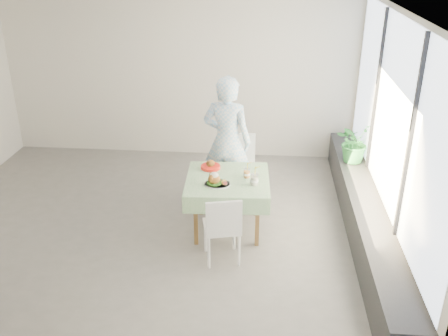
# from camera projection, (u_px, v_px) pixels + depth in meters

# --- Properties ---
(floor) EXTENTS (6.00, 6.00, 0.00)m
(floor) POSITION_uv_depth(u_px,v_px,m) (152.00, 223.00, 6.77)
(floor) COLOR #5C5957
(floor) RESTS_ON ground
(ceiling) EXTENTS (6.00, 6.00, 0.00)m
(ceiling) POSITION_uv_depth(u_px,v_px,m) (137.00, 9.00, 5.61)
(ceiling) COLOR white
(ceiling) RESTS_ON ground
(wall_back) EXTENTS (6.00, 0.02, 2.80)m
(wall_back) POSITION_uv_depth(u_px,v_px,m) (180.00, 76.00, 8.45)
(wall_back) COLOR beige
(wall_back) RESTS_ON ground
(wall_front) EXTENTS (6.00, 0.02, 2.80)m
(wall_front) POSITION_uv_depth(u_px,v_px,m) (71.00, 233.00, 3.93)
(wall_front) COLOR beige
(wall_front) RESTS_ON ground
(wall_right) EXTENTS (0.02, 5.00, 2.80)m
(wall_right) POSITION_uv_depth(u_px,v_px,m) (392.00, 134.00, 5.95)
(wall_right) COLOR beige
(wall_right) RESTS_ON ground
(window_pane) EXTENTS (0.01, 4.80, 2.18)m
(window_pane) POSITION_uv_depth(u_px,v_px,m) (393.00, 114.00, 5.84)
(window_pane) COLOR #D1E0F9
(window_pane) RESTS_ON ground
(window_ledge) EXTENTS (0.40, 4.80, 0.50)m
(window_ledge) POSITION_uv_depth(u_px,v_px,m) (364.00, 216.00, 6.44)
(window_ledge) COLOR black
(window_ledge) RESTS_ON ground
(cafe_table) EXTENTS (1.09, 1.09, 0.74)m
(cafe_table) POSITION_uv_depth(u_px,v_px,m) (227.00, 198.00, 6.46)
(cafe_table) COLOR brown
(cafe_table) RESTS_ON ground
(chair_far) EXTENTS (0.48, 0.48, 0.98)m
(chair_far) POSITION_uv_depth(u_px,v_px,m) (237.00, 181.00, 7.26)
(chair_far) COLOR white
(chair_far) RESTS_ON ground
(chair_near) EXTENTS (0.50, 0.50, 0.87)m
(chair_near) POSITION_uv_depth(u_px,v_px,m) (222.00, 240.00, 5.90)
(chair_near) COLOR white
(chair_near) RESTS_ON ground
(diner) EXTENTS (0.76, 0.57, 1.88)m
(diner) POSITION_uv_depth(u_px,v_px,m) (227.00, 142.00, 6.96)
(diner) COLOR #97CBF2
(diner) RESTS_ON ground
(main_dish) EXTENTS (0.33, 0.33, 0.17)m
(main_dish) POSITION_uv_depth(u_px,v_px,m) (216.00, 181.00, 6.15)
(main_dish) COLOR white
(main_dish) RESTS_ON cafe_table
(juice_cup_orange) EXTENTS (0.09, 0.09, 0.25)m
(juice_cup_orange) POSITION_uv_depth(u_px,v_px,m) (247.00, 173.00, 6.34)
(juice_cup_orange) COLOR white
(juice_cup_orange) RESTS_ON cafe_table
(juice_cup_lemonade) EXTENTS (0.10, 0.10, 0.29)m
(juice_cup_lemonade) POSITION_uv_depth(u_px,v_px,m) (254.00, 180.00, 6.15)
(juice_cup_lemonade) COLOR white
(juice_cup_lemonade) RESTS_ON cafe_table
(second_dish) EXTENTS (0.26, 0.26, 0.12)m
(second_dish) POSITION_uv_depth(u_px,v_px,m) (211.00, 166.00, 6.60)
(second_dish) COLOR red
(second_dish) RESTS_ON cafe_table
(potted_plant) EXTENTS (0.73, 0.73, 0.62)m
(potted_plant) POSITION_uv_depth(u_px,v_px,m) (355.00, 142.00, 7.31)
(potted_plant) COLOR #267436
(potted_plant) RESTS_ON window_ledge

